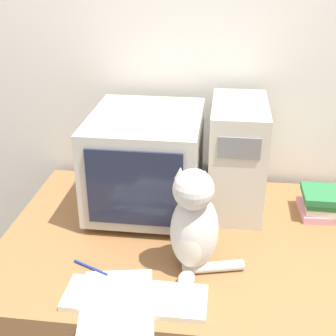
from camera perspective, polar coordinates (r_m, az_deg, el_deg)
wall_back at (r=1.99m, az=3.98°, el=12.76°), size 7.00×0.05×2.50m
desk at (r=1.93m, az=2.10°, el=-17.51°), size 1.31×0.93×0.74m
crt_monitor at (r=1.79m, az=-2.68°, el=0.87°), size 0.41×0.49×0.38m
computer_tower at (r=1.82m, az=8.40°, el=1.45°), size 0.20×0.39×0.42m
keyboard at (r=1.43m, az=-4.01°, el=-15.47°), size 0.42×0.15×0.02m
cat at (r=1.46m, az=3.22°, el=-6.97°), size 0.25×0.24×0.36m
book_stack at (r=1.90m, az=18.36°, el=-4.05°), size 0.17×0.18×0.10m
pen at (r=1.56m, az=-9.39°, el=-11.90°), size 0.13×0.07×0.01m
paper_sheet at (r=1.43m, az=-6.25°, el=-16.02°), size 0.26×0.33×0.00m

